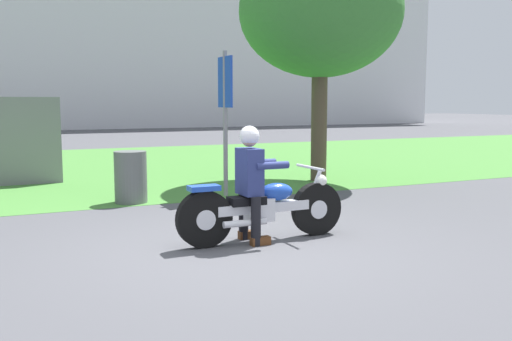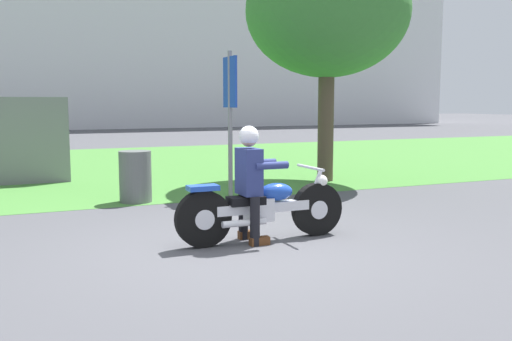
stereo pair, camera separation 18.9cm
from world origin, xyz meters
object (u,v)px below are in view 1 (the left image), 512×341
at_px(motorcycle_lead, 263,208).
at_px(sign_banner, 225,101).
at_px(trash_can, 131,177).
at_px(tree_roadside, 320,12).
at_px(rider_lead, 251,175).

bearing_deg(motorcycle_lead, sign_banner, 75.61).
bearing_deg(trash_can, sign_banner, -0.82).
bearing_deg(sign_banner, tree_roadside, 21.74).
bearing_deg(sign_banner, motorcycle_lead, -104.29).
bearing_deg(tree_roadside, sign_banner, -158.26).
relative_size(rider_lead, tree_roadside, 0.29).
distance_m(motorcycle_lead, tree_roadside, 6.39).
bearing_deg(rider_lead, sign_banner, 72.93).
bearing_deg(sign_banner, trash_can, 179.18).
distance_m(trash_can, sign_banner, 2.15).
relative_size(rider_lead, trash_can, 1.62).
bearing_deg(rider_lead, trash_can, 101.75).
distance_m(motorcycle_lead, trash_can, 3.47).
height_order(rider_lead, sign_banner, sign_banner).
relative_size(motorcycle_lead, rider_lead, 1.55).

